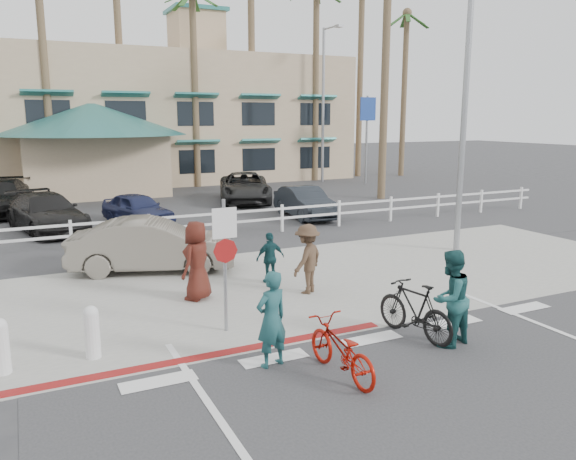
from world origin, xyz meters
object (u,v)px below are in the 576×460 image
sign_post (225,259)px  bike_black (415,310)px  car_white_sedan (152,245)px  bike_red (341,349)px

sign_post → bike_black: 3.72m
bike_black → car_white_sedan: bearing=-73.0°
bike_black → sign_post: bearing=-40.4°
sign_post → bike_red: 3.01m
car_white_sedan → bike_red: bearing=-151.7°
sign_post → bike_black: (3.10, -1.85, -0.90)m
bike_black → car_white_sedan: 7.65m
sign_post → bike_red: (0.99, -2.67, -0.99)m
sign_post → car_white_sedan: 5.06m
bike_red → bike_black: (2.11, 0.81, 0.08)m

